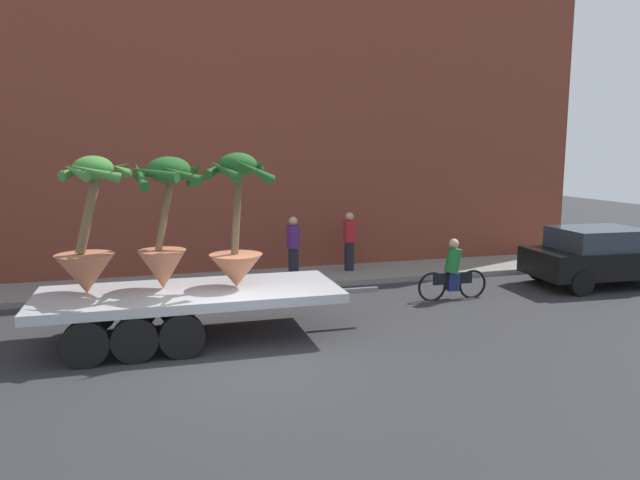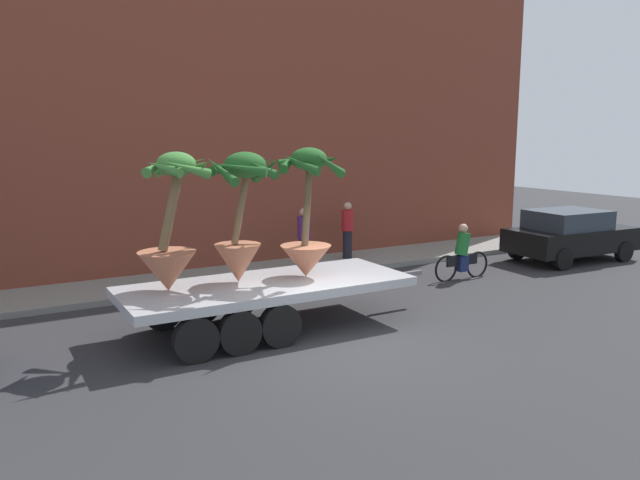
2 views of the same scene
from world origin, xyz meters
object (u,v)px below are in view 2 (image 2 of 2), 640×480
(flatbed_trailer, at_px, (255,294))
(pedestrian_far_left, at_px, (304,237))
(potted_palm_front, at_px, (307,223))
(cyclist, at_px, (462,255))
(potted_palm_middle, at_px, (241,218))
(pedestrian_near_gate, at_px, (347,229))
(parked_car, at_px, (570,234))
(potted_palm_rear, at_px, (171,237))

(flatbed_trailer, distance_m, pedestrian_far_left, 5.24)
(potted_palm_front, relative_size, cyclist, 1.43)
(potted_palm_front, bearing_deg, cyclist, 13.35)
(potted_palm_front, height_order, cyclist, potted_palm_front)
(potted_palm_front, distance_m, cyclist, 5.81)
(cyclist, bearing_deg, potted_palm_middle, -171.05)
(flatbed_trailer, bearing_deg, potted_palm_middle, 119.22)
(pedestrian_near_gate, height_order, pedestrian_far_left, same)
(pedestrian_near_gate, bearing_deg, parked_car, -26.92)
(potted_palm_rear, height_order, potted_palm_middle, potted_palm_rear)
(flatbed_trailer, relative_size, potted_palm_middle, 2.64)
(cyclist, height_order, parked_car, parked_car)
(parked_car, bearing_deg, pedestrian_far_left, 162.44)
(pedestrian_near_gate, bearing_deg, pedestrian_far_left, -161.83)
(potted_palm_front, bearing_deg, parked_car, 8.46)
(flatbed_trailer, distance_m, potted_palm_front, 1.79)
(potted_palm_middle, height_order, parked_car, potted_palm_middle)
(potted_palm_rear, height_order, parked_car, potted_palm_rear)
(potted_palm_middle, distance_m, parked_car, 11.58)
(potted_palm_rear, xyz_separation_m, pedestrian_far_left, (4.85, 3.77, -0.95))
(flatbed_trailer, bearing_deg, parked_car, 7.77)
(parked_car, bearing_deg, cyclist, -177.53)
(potted_palm_rear, bearing_deg, pedestrian_near_gate, 33.20)
(flatbed_trailer, height_order, cyclist, cyclist)
(potted_palm_front, relative_size, pedestrian_far_left, 1.54)
(potted_palm_middle, height_order, potted_palm_front, potted_palm_front)
(cyclist, xyz_separation_m, parked_car, (4.59, 0.20, 0.16))
(potted_palm_front, bearing_deg, potted_palm_middle, 170.52)
(flatbed_trailer, relative_size, pedestrian_far_left, 3.94)
(potted_palm_rear, xyz_separation_m, potted_palm_front, (2.75, -0.25, 0.09))
(pedestrian_near_gate, bearing_deg, potted_palm_front, -130.39)
(potted_palm_middle, xyz_separation_m, pedestrian_far_left, (3.45, 3.79, -1.22))
(flatbed_trailer, bearing_deg, potted_palm_rear, 169.41)
(parked_car, height_order, pedestrian_far_left, pedestrian_far_left)
(parked_car, relative_size, pedestrian_near_gate, 2.41)
(parked_car, bearing_deg, potted_palm_rear, -174.44)
(potted_palm_rear, xyz_separation_m, parked_car, (12.82, 1.25, -1.17))
(flatbed_trailer, distance_m, parked_car, 11.38)
(potted_palm_front, height_order, pedestrian_far_left, potted_palm_front)
(flatbed_trailer, distance_m, pedestrian_near_gate, 6.93)
(potted_palm_rear, bearing_deg, potted_palm_middle, -0.99)
(parked_car, height_order, pedestrian_near_gate, pedestrian_near_gate)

